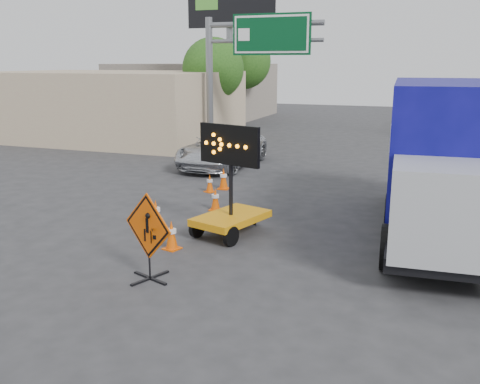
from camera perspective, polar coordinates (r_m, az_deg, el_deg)
The scene contains 16 objects.
ground at distance 10.74m, azimuth -9.76°, elevation -11.83°, with size 100.00×100.00×0.00m, color #2D2D30.
storefront_left_near at distance 34.20m, azimuth -13.59°, elevation 9.02°, with size 14.00×10.00×4.00m, color tan.
storefront_left_far at distance 46.86m, azimuth -4.98°, elevation 10.78°, with size 12.00×10.00×4.40m, color gray.
highway_gantry at distance 27.92m, azimuth 0.68°, elevation 14.73°, with size 6.18×0.38×6.90m.
billboard at distance 36.80m, azimuth -0.97°, elevation 18.05°, with size 6.10×0.54×9.85m.
tree_left_near at distance 32.99m, azimuth -2.88°, elevation 12.99°, with size 3.71×3.71×6.03m.
tree_left_far at distance 40.79m, azimuth 0.34°, elevation 13.76°, with size 4.10×4.10×6.66m.
construction_sign at distance 11.57m, azimuth -9.75°, elevation -4.51°, with size 1.37×0.99×1.93m.
arrow_board at distance 14.45m, azimuth -0.97°, elevation -2.03°, with size 1.85×2.39×3.01m.
pickup_truck at distance 24.01m, azimuth -1.91°, elevation 4.61°, with size 2.61×5.65×1.57m, color silver.
box_truck at distance 15.10m, azimuth 20.78°, elevation 2.37°, with size 3.18×8.75×4.08m.
cone_a at distance 13.53m, azimuth -7.31°, elevation -4.55°, with size 0.47×0.47×0.75m.
cone_b at distance 15.40m, azimuth -8.98°, elevation -2.24°, with size 0.43×0.43×0.80m.
cone_c at distance 16.93m, azimuth -2.64°, elevation -0.76°, with size 0.39×0.39×0.72m.
cone_d at distance 19.30m, azimuth -3.25°, elevation 0.95°, with size 0.43×0.43×0.66m.
cone_e at distance 19.74m, azimuth -1.77°, elevation 1.46°, with size 0.43×0.43×0.79m.
Camera 1 is at (4.99, -8.32, 4.60)m, focal length 40.00 mm.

